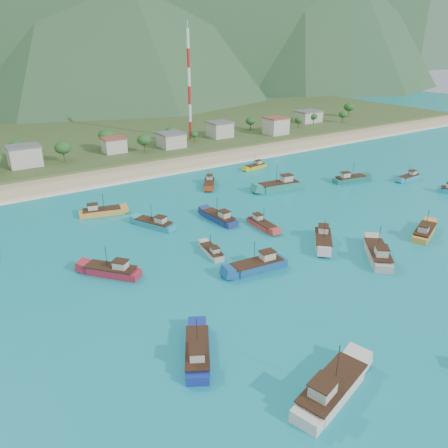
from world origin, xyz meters
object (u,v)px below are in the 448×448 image
boat_13 (323,240)px  boat_10 (279,186)px  radio_tower (189,86)px  boat_3 (350,179)px  boat_18 (424,232)px  boat_4 (378,255)px  boat_24 (112,271)px  boat_7 (212,252)px  boat_8 (219,218)px  boat_1 (331,390)px  boat_2 (197,353)px  boat_19 (101,212)px  boat_21 (209,184)px  boat_16 (255,167)px  boat_6 (155,224)px  boat_12 (409,178)px  boat_15 (258,266)px  boat_25 (262,225)px

boat_13 → boat_10: bearing=-72.1°
radio_tower → boat_3: bearing=-79.2°
boat_18 → boat_4: bearing=-107.3°
boat_18 → boat_24: size_ratio=1.08×
boat_7 → boat_8: bearing=60.6°
boat_18 → boat_1: bearing=-89.3°
boat_2 → boat_7: bearing=84.2°
boat_7 → boat_24: (-20.83, 3.24, 0.33)m
radio_tower → boat_8: bearing=-114.7°
boat_18 → boat_19: (-58.58, 53.84, -0.05)m
boat_21 → boat_1: bearing=103.1°
radio_tower → boat_13: (-25.28, -105.48, -22.83)m
radio_tower → boat_3: size_ratio=3.81×
boat_16 → boat_24: bearing=113.5°
boat_6 → boat_24: 23.70m
boat_21 → boat_24: (-44.71, -36.89, 0.14)m
boat_13 → boat_12: bearing=-118.7°
boat_18 → boat_3: bearing=133.0°
boat_2 → boat_12: bearing=49.7°
boat_13 → boat_18: (22.73, -9.89, -0.03)m
radio_tower → boat_4: 121.10m
boat_3 → boat_15: bearing=-52.7°
boat_7 → boat_19: (-12.25, 34.92, 0.27)m
boat_15 → boat_24: (-24.93, 13.90, -0.06)m
boat_4 → boat_16: (19.93, 68.62, -0.39)m
boat_12 → boat_13: boat_13 is taller
boat_4 → boat_7: size_ratio=1.44×
boat_12 → boat_21: (-57.58, 30.03, 0.06)m
boat_6 → boat_19: size_ratio=0.98×
boat_3 → boat_7: bearing=-62.5°
boat_6 → boat_15: 31.67m
radio_tower → boat_13: bearing=-103.5°
boat_16 → boat_18: bearing=169.2°
boat_8 → boat_16: size_ratio=1.23×
boat_8 → boat_24: boat_24 is taller
boat_6 → boat_18: (50.36, -38.88, 0.06)m
boat_1 → boat_19: size_ratio=1.27×
boat_8 → boat_12: bearing=-8.7°
boat_13 → boat_16: size_ratio=1.16×
boat_7 → boat_25: bearing=26.1°
radio_tower → boat_10: (-9.08, -70.92, -22.58)m
boat_7 → boat_12: 82.08m
boat_3 → boat_8: (-52.47, -4.42, -0.02)m
boat_21 → boat_4: bearing=128.2°
boat_12 → boat_13: bearing=105.2°
boat_4 → boat_2: bearing=-132.8°
boat_7 → boat_19: bearing=117.5°
boat_4 → boat_10: boat_10 is taller
radio_tower → boat_21: (-25.00, -56.32, -23.00)m
radio_tower → boat_25: 98.59m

